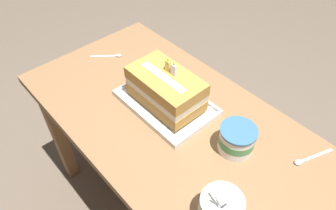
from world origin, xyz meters
name	(u,v)px	position (x,y,z in m)	size (l,w,h in m)	color
ground_plane	(169,208)	(0.00, 0.00, 0.00)	(8.00, 8.00, 0.00)	#6B5B4C
dining_table	(170,135)	(0.00, 0.00, 0.62)	(1.23, 0.66, 0.73)	olive
foil_tray	(166,103)	(-0.06, 0.03, 0.74)	(0.37, 0.25, 0.02)	silver
birthday_cake	(166,88)	(-0.06, 0.03, 0.82)	(0.28, 0.17, 0.18)	#BE893E
bowl_stack	(221,210)	(0.39, -0.16, 0.78)	(0.13, 0.13, 0.15)	silver
ice_cream_tub	(237,139)	(0.26, 0.07, 0.78)	(0.12, 0.12, 0.10)	white
serving_spoon_near_tray	(112,56)	(-0.46, 0.06, 0.74)	(0.10, 0.12, 0.01)	silver
serving_spoon_by_bowls	(305,160)	(0.45, 0.20, 0.74)	(0.07, 0.15, 0.01)	silver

